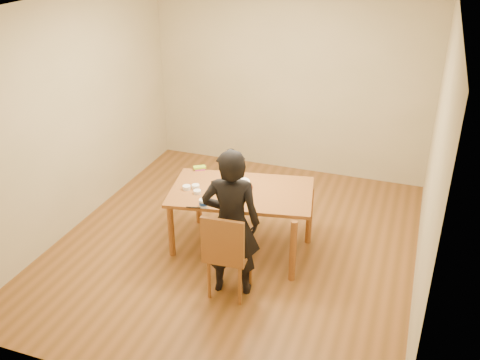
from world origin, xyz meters
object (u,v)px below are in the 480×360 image
(dining_table, at_px, (242,192))
(cake, at_px, (241,184))
(dining_chair, at_px, (230,254))
(cake_plate, at_px, (241,188))
(person, at_px, (231,223))

(dining_table, relative_size, cake, 7.64)
(dining_table, bearing_deg, dining_chair, -89.55)
(dining_table, height_order, dining_chair, dining_table)
(cake_plate, relative_size, cake, 1.29)
(dining_chair, bearing_deg, cake_plate, 98.39)
(person, bearing_deg, dining_table, -91.21)
(dining_table, distance_m, cake_plate, 0.06)
(cake_plate, xyz_separation_m, cake, (0.00, 0.00, 0.04))
(cake, bearing_deg, person, -77.40)
(cake_plate, relative_size, person, 0.17)
(dining_chair, distance_m, person, 0.33)
(cake, xyz_separation_m, person, (0.17, -0.77, -0.02))
(cake_plate, height_order, cake, cake)
(person, bearing_deg, cake_plate, -90.23)
(dining_chair, bearing_deg, cake, 98.39)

